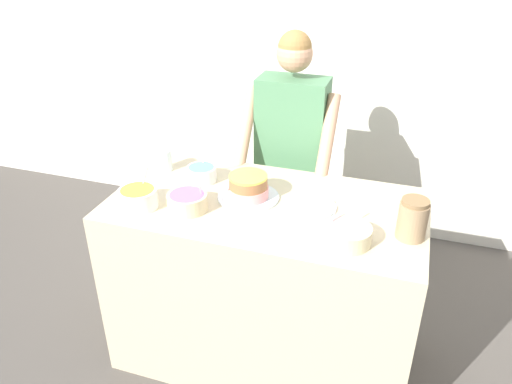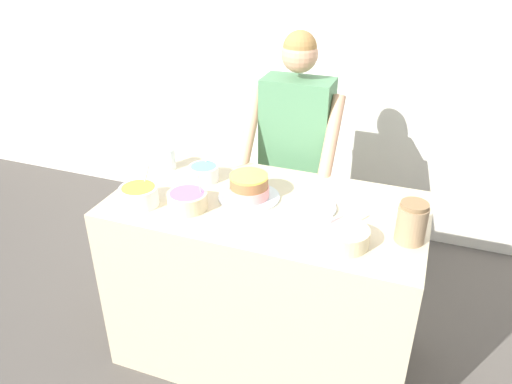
{
  "view_description": "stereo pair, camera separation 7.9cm",
  "coord_description": "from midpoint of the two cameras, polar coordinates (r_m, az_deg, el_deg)",
  "views": [
    {
      "loc": [
        0.57,
        -1.51,
        2.05
      ],
      "look_at": [
        -0.04,
        0.34,
        0.98
      ],
      "focal_mm": 35.0,
      "sensor_mm": 36.0,
      "label": 1
    },
    {
      "loc": [
        0.64,
        -1.48,
        2.05
      ],
      "look_at": [
        -0.04,
        0.34,
        0.98
      ],
      "focal_mm": 35.0,
      "sensor_mm": 36.0,
      "label": 2
    }
  ],
  "objects": [
    {
      "name": "frosting_bowl_purple",
      "position": [
        2.23,
        -8.86,
        -1.03
      ],
      "size": [
        0.18,
        0.18,
        0.19
      ],
      "color": "beige",
      "rests_on": "counter"
    },
    {
      "name": "wall_back",
      "position": [
        3.44,
        7.86,
        15.9
      ],
      "size": [
        10.0,
        0.05,
        2.6
      ],
      "color": "silver",
      "rests_on": "ground_plane"
    },
    {
      "name": "cake",
      "position": [
        2.29,
        -1.87,
        0.43
      ],
      "size": [
        0.29,
        0.29,
        0.12
      ],
      "color": "silver",
      "rests_on": "counter"
    },
    {
      "name": "person_baker",
      "position": [
        2.79,
        3.19,
        5.31
      ],
      "size": [
        0.51,
        0.44,
        1.57
      ],
      "color": "#2D2D38",
      "rests_on": "ground_plane"
    },
    {
      "name": "drinking_glass",
      "position": [
        2.6,
        -11.28,
        3.6
      ],
      "size": [
        0.08,
        0.08,
        0.11
      ],
      "color": "silver",
      "rests_on": "counter"
    },
    {
      "name": "frosting_bowl_blue",
      "position": [
        2.47,
        -7.15,
        2.14
      ],
      "size": [
        0.15,
        0.15,
        0.18
      ],
      "color": "white",
      "rests_on": "counter"
    },
    {
      "name": "frosting_bowl_orange",
      "position": [
        2.29,
        -14.28,
        -0.6
      ],
      "size": [
        0.17,
        0.17,
        0.19
      ],
      "color": "white",
      "rests_on": "counter"
    },
    {
      "name": "stoneware_jar",
      "position": [
        2.08,
        16.44,
        -2.99
      ],
      "size": [
        0.12,
        0.12,
        0.17
      ],
      "color": "#9E7F5B",
      "rests_on": "counter"
    },
    {
      "name": "counter",
      "position": [
        2.53,
        0.17,
        -10.25
      ],
      "size": [
        1.43,
        0.75,
        0.91
      ],
      "color": "#C6B793",
      "rests_on": "ground_plane"
    },
    {
      "name": "ceramic_plate",
      "position": [
        2.25,
        5.07,
        -1.65
      ],
      "size": [
        0.24,
        0.24,
        0.01
      ],
      "color": "silver",
      "rests_on": "counter"
    },
    {
      "name": "frosting_bowl_pink",
      "position": [
        2.01,
        9.25,
        -4.74
      ],
      "size": [
        0.2,
        0.2,
        0.17
      ],
      "color": "beige",
      "rests_on": "counter"
    }
  ]
}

